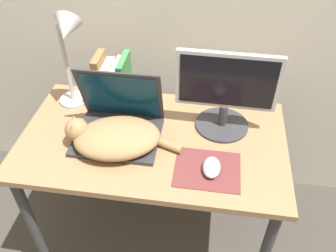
% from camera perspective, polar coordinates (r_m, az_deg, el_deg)
% --- Properties ---
extents(desk, '(1.10, 0.63, 0.75)m').
position_cam_1_polar(desk, '(1.55, -2.38, -4.47)').
color(desk, '#93704C').
rests_on(desk, ground_plane).
extents(laptop, '(0.35, 0.28, 0.28)m').
position_cam_1_polar(laptop, '(1.48, -7.93, 0.37)').
color(laptop, '#2D2D33').
rests_on(laptop, desk).
extents(cat, '(0.47, 0.32, 0.13)m').
position_cam_1_polar(cat, '(1.42, -8.66, -1.74)').
color(cat, '#99754C').
rests_on(cat, desk).
extents(external_monitor, '(0.41, 0.23, 0.35)m').
position_cam_1_polar(external_monitor, '(1.45, 9.27, 5.41)').
color(external_monitor, '#333338').
rests_on(external_monitor, desk).
extents(mousepad, '(0.25, 0.21, 0.00)m').
position_cam_1_polar(mousepad, '(1.36, 6.33, -6.93)').
color(mousepad, brown).
rests_on(mousepad, desk).
extents(computer_mouse, '(0.07, 0.11, 0.03)m').
position_cam_1_polar(computer_mouse, '(1.35, 7.01, -6.57)').
color(computer_mouse, '#99999E').
rests_on(computer_mouse, mousepad).
extents(book_row, '(0.14, 0.16, 0.25)m').
position_cam_1_polar(book_row, '(1.61, -8.73, 6.76)').
color(book_row, olive).
rests_on(book_row, desk).
extents(desk_lamp, '(0.17, 0.17, 0.46)m').
position_cam_1_polar(desk_lamp, '(1.54, -15.83, 12.26)').
color(desk_lamp, silver).
rests_on(desk_lamp, desk).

